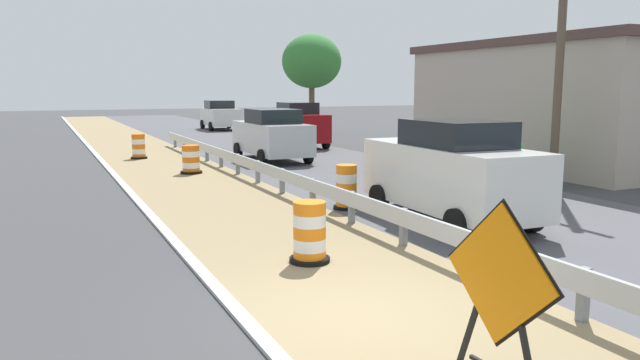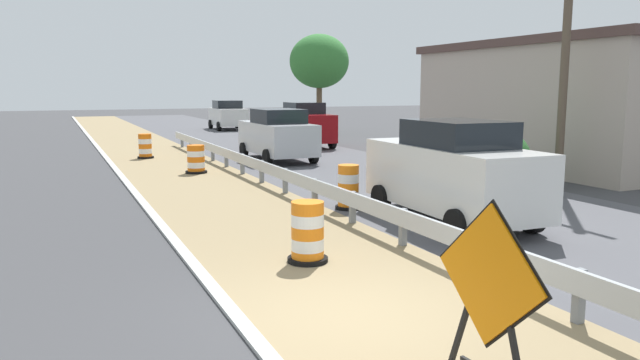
{
  "view_description": "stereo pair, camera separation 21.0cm",
  "coord_description": "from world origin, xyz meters",
  "px_view_note": "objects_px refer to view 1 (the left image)",
  "views": [
    {
      "loc": [
        -3.5,
        -6.52,
        2.93
      ],
      "look_at": [
        1.5,
        4.18,
        1.12
      ],
      "focal_mm": 33.8,
      "sensor_mm": 36.0,
      "label": 1
    },
    {
      "loc": [
        -3.31,
        -6.61,
        2.93
      ],
      "look_at": [
        1.5,
        4.18,
        1.12
      ],
      "focal_mm": 33.8,
      "sensor_mm": 36.0,
      "label": 2
    }
  ],
  "objects_px": {
    "traffic_barrel_nearest": "(310,235)",
    "traffic_barrel_mid": "(191,161)",
    "car_lead_near_lane": "(272,135)",
    "traffic_barrel_far": "(139,148)",
    "warning_sign_diamond": "(499,283)",
    "traffic_barrel_close": "(346,189)",
    "car_lead_far_lane": "(451,171)",
    "car_mid_far_lane": "(299,125)",
    "utility_pole_near": "(561,38)",
    "car_trailing_near_lane": "(220,115)"
  },
  "relations": [
    {
      "from": "traffic_barrel_close",
      "to": "car_lead_near_lane",
      "type": "relative_size",
      "value": 0.23
    },
    {
      "from": "traffic_barrel_mid",
      "to": "car_lead_far_lane",
      "type": "relative_size",
      "value": 0.21
    },
    {
      "from": "utility_pole_near",
      "to": "car_mid_far_lane",
      "type": "bearing_deg",
      "value": 97.58
    },
    {
      "from": "traffic_barrel_mid",
      "to": "car_lead_near_lane",
      "type": "relative_size",
      "value": 0.21
    },
    {
      "from": "car_lead_near_lane",
      "to": "traffic_barrel_far",
      "type": "bearing_deg",
      "value": 58.71
    },
    {
      "from": "traffic_barrel_close",
      "to": "car_mid_far_lane",
      "type": "height_order",
      "value": "car_mid_far_lane"
    },
    {
      "from": "traffic_barrel_far",
      "to": "car_lead_far_lane",
      "type": "bearing_deg",
      "value": -73.79
    },
    {
      "from": "car_trailing_near_lane",
      "to": "car_mid_far_lane",
      "type": "distance_m",
      "value": 14.06
    },
    {
      "from": "traffic_barrel_far",
      "to": "traffic_barrel_mid",
      "type": "bearing_deg",
      "value": -79.66
    },
    {
      "from": "car_lead_far_lane",
      "to": "traffic_barrel_close",
      "type": "bearing_deg",
      "value": 35.41
    },
    {
      "from": "car_lead_far_lane",
      "to": "utility_pole_near",
      "type": "distance_m",
      "value": 6.86
    },
    {
      "from": "car_lead_near_lane",
      "to": "utility_pole_near",
      "type": "relative_size",
      "value": 0.56
    },
    {
      "from": "traffic_barrel_mid",
      "to": "utility_pole_near",
      "type": "height_order",
      "value": "utility_pole_near"
    },
    {
      "from": "traffic_barrel_mid",
      "to": "car_lead_far_lane",
      "type": "height_order",
      "value": "car_lead_far_lane"
    },
    {
      "from": "traffic_barrel_close",
      "to": "car_trailing_near_lane",
      "type": "height_order",
      "value": "car_trailing_near_lane"
    },
    {
      "from": "traffic_barrel_mid",
      "to": "car_mid_far_lane",
      "type": "distance_m",
      "value": 10.04
    },
    {
      "from": "traffic_barrel_close",
      "to": "car_lead_near_lane",
      "type": "bearing_deg",
      "value": 79.66
    },
    {
      "from": "warning_sign_diamond",
      "to": "car_trailing_near_lane",
      "type": "distance_m",
      "value": 38.09
    },
    {
      "from": "traffic_barrel_close",
      "to": "car_lead_far_lane",
      "type": "xyz_separation_m",
      "value": [
        1.44,
        -2.18,
        0.63
      ]
    },
    {
      "from": "traffic_barrel_mid",
      "to": "car_lead_near_lane",
      "type": "bearing_deg",
      "value": 31.3
    },
    {
      "from": "car_lead_near_lane",
      "to": "car_lead_far_lane",
      "type": "xyz_separation_m",
      "value": [
        -0.39,
        -12.25,
        0.07
      ]
    },
    {
      "from": "traffic_barrel_nearest",
      "to": "traffic_barrel_mid",
      "type": "height_order",
      "value": "traffic_barrel_nearest"
    },
    {
      "from": "car_lead_far_lane",
      "to": "car_mid_far_lane",
      "type": "xyz_separation_m",
      "value": [
        3.61,
        17.01,
        -0.02
      ]
    },
    {
      "from": "traffic_barrel_nearest",
      "to": "car_mid_far_lane",
      "type": "distance_m",
      "value": 20.16
    },
    {
      "from": "car_mid_far_lane",
      "to": "utility_pole_near",
      "type": "relative_size",
      "value": 0.48
    },
    {
      "from": "traffic_barrel_close",
      "to": "traffic_barrel_far",
      "type": "relative_size",
      "value": 1.06
    },
    {
      "from": "traffic_barrel_far",
      "to": "utility_pole_near",
      "type": "distance_m",
      "value": 16.69
    },
    {
      "from": "warning_sign_diamond",
      "to": "car_trailing_near_lane",
      "type": "bearing_deg",
      "value": -105.72
    },
    {
      "from": "traffic_barrel_close",
      "to": "car_trailing_near_lane",
      "type": "xyz_separation_m",
      "value": [
        4.98,
        28.9,
        0.53
      ]
    },
    {
      "from": "car_lead_near_lane",
      "to": "car_lead_far_lane",
      "type": "relative_size",
      "value": 0.98
    },
    {
      "from": "traffic_barrel_far",
      "to": "car_lead_near_lane",
      "type": "distance_m",
      "value": 5.67
    },
    {
      "from": "car_trailing_near_lane",
      "to": "traffic_barrel_nearest",
      "type": "bearing_deg",
      "value": -11.17
    },
    {
      "from": "traffic_barrel_nearest",
      "to": "car_lead_far_lane",
      "type": "relative_size",
      "value": 0.22
    },
    {
      "from": "traffic_barrel_nearest",
      "to": "traffic_barrel_far",
      "type": "xyz_separation_m",
      "value": [
        -0.31,
        16.79,
        -0.01
      ]
    },
    {
      "from": "car_mid_far_lane",
      "to": "utility_pole_near",
      "type": "distance_m",
      "value": 15.1
    },
    {
      "from": "traffic_barrel_far",
      "to": "traffic_barrel_nearest",
      "type": "bearing_deg",
      "value": -88.95
    },
    {
      "from": "traffic_barrel_mid",
      "to": "car_trailing_near_lane",
      "type": "height_order",
      "value": "car_trailing_near_lane"
    },
    {
      "from": "traffic_barrel_nearest",
      "to": "traffic_barrel_far",
      "type": "distance_m",
      "value": 16.79
    },
    {
      "from": "warning_sign_diamond",
      "to": "traffic_barrel_nearest",
      "type": "relative_size",
      "value": 1.81
    },
    {
      "from": "warning_sign_diamond",
      "to": "car_lead_near_lane",
      "type": "xyz_separation_m",
      "value": [
        4.54,
        18.49,
        0.01
      ]
    },
    {
      "from": "warning_sign_diamond",
      "to": "car_trailing_near_lane",
      "type": "xyz_separation_m",
      "value": [
        7.67,
        37.31,
        -0.01
      ]
    },
    {
      "from": "warning_sign_diamond",
      "to": "traffic_barrel_close",
      "type": "distance_m",
      "value": 8.85
    },
    {
      "from": "traffic_barrel_close",
      "to": "traffic_barrel_mid",
      "type": "xyz_separation_m",
      "value": [
        -2.01,
        7.74,
        -0.05
      ]
    },
    {
      "from": "traffic_barrel_far",
      "to": "utility_pole_near",
      "type": "relative_size",
      "value": 0.12
    },
    {
      "from": "warning_sign_diamond",
      "to": "traffic_barrel_mid",
      "type": "xyz_separation_m",
      "value": [
        0.69,
        16.15,
        -0.6
      ]
    },
    {
      "from": "car_trailing_near_lane",
      "to": "car_mid_far_lane",
      "type": "height_order",
      "value": "car_mid_far_lane"
    },
    {
      "from": "car_lead_near_lane",
      "to": "utility_pole_near",
      "type": "distance_m",
      "value": 11.61
    },
    {
      "from": "traffic_barrel_mid",
      "to": "traffic_barrel_far",
      "type": "relative_size",
      "value": 0.95
    },
    {
      "from": "traffic_barrel_far",
      "to": "car_trailing_near_lane",
      "type": "height_order",
      "value": "car_trailing_near_lane"
    },
    {
      "from": "traffic_barrel_close",
      "to": "traffic_barrel_nearest",
      "type": "bearing_deg",
      "value": -125.25
    }
  ]
}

